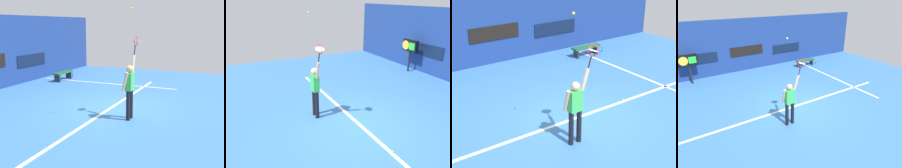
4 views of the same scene
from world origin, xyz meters
The scene contains 8 objects.
ground_plane centered at (0.00, 0.00, 0.00)m, with size 18.00×18.00×0.00m, color #3870B2.
sponsor_banner_portside centered at (-3.00, 5.85, 1.20)m, with size 2.20×0.03×0.60m, color #0C1933.
court_baseline centered at (0.00, 0.04, 0.01)m, with size 10.00×0.10×0.01m, color white.
tennis_player centered at (-1.02, -0.97, 1.01)m, with size 0.66×0.31×1.98m.
tennis_racket centered at (-0.53, -0.97, 2.35)m, with size 0.39×0.27×0.63m.
tennis_ball centered at (-1.16, -1.03, 3.35)m, with size 0.07×0.07×0.07m, color #CCE033.
scoreboard_clock centered at (-3.59, 5.31, 1.30)m, with size 0.96×0.20×1.68m.
spare_ball centered at (1.73, 0.06, 0.03)m, with size 0.07×0.07×0.07m, color #CCE033.
Camera 2 is at (5.63, -3.43, 3.80)m, focal length 37.75 mm.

